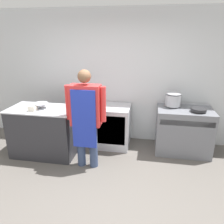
{
  "coord_description": "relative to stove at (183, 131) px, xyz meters",
  "views": [
    {
      "loc": [
        0.68,
        -2.35,
        2.18
      ],
      "look_at": [
        0.05,
        1.14,
        0.93
      ],
      "focal_mm": 35.0,
      "sensor_mm": 36.0,
      "label": 1
    }
  ],
  "objects": [
    {
      "name": "fridge_unit",
      "position": [
        -1.4,
        0.03,
        -0.02
      ],
      "size": [
        0.72,
        0.66,
        0.84
      ],
      "color": "silver",
      "rests_on": "ground_plane"
    },
    {
      "name": "stove",
      "position": [
        0.0,
        0.0,
        0.0
      ],
      "size": [
        1.02,
        0.67,
        0.89
      ],
      "color": "slate",
      "rests_on": "ground_plane"
    },
    {
      "name": "ground_plane",
      "position": [
        -1.35,
        -1.69,
        -0.44
      ],
      "size": [
        14.0,
        14.0,
        0.0
      ],
      "primitive_type": "plane",
      "color": "#5B5651"
    },
    {
      "name": "wall_back",
      "position": [
        -1.35,
        0.41,
        0.91
      ],
      "size": [
        8.0,
        0.05,
        2.7
      ],
      "color": "silver",
      "rests_on": "ground_plane"
    },
    {
      "name": "stock_pot",
      "position": [
        -0.23,
        0.12,
        0.59
      ],
      "size": [
        0.29,
        0.29,
        0.27
      ],
      "color": "#B2B5BC",
      "rests_on": "stove"
    },
    {
      "name": "plastic_tub",
      "position": [
        -2.7,
        -0.7,
        0.53
      ],
      "size": [
        0.12,
        0.12,
        0.09
      ],
      "color": "silver",
      "rests_on": "prep_counter"
    },
    {
      "name": "saute_pan",
      "position": [
        0.2,
        -0.12,
        0.48
      ],
      "size": [
        0.27,
        0.27,
        0.05
      ],
      "color": "#262628",
      "rests_on": "stove"
    },
    {
      "name": "mixing_bowl",
      "position": [
        -2.62,
        -0.55,
        0.53
      ],
      "size": [
        0.28,
        0.28,
        0.1
      ],
      "color": "#B2B5BC",
      "rests_on": "prep_counter"
    },
    {
      "name": "prep_counter",
      "position": [
        -2.6,
        -0.56,
        0.02
      ],
      "size": [
        1.22,
        0.71,
        0.92
      ],
      "color": "#2D2D33",
      "rests_on": "ground_plane"
    },
    {
      "name": "person_cook",
      "position": [
        -1.68,
        -0.83,
        0.53
      ],
      "size": [
        0.67,
        0.24,
        1.69
      ],
      "color": "#38476B",
      "rests_on": "ground_plane"
    }
  ]
}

